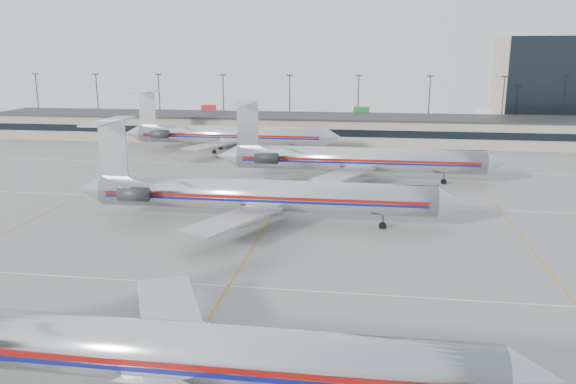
# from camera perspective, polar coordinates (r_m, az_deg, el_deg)

# --- Properties ---
(ground) EXTENTS (260.00, 260.00, 0.00)m
(ground) POSITION_cam_1_polar(r_m,az_deg,el_deg) (43.38, -9.42, -14.61)
(ground) COLOR gray
(ground) RESTS_ON ground
(apron_markings) EXTENTS (160.00, 0.15, 0.02)m
(apron_markings) POSITION_cam_1_polar(r_m,az_deg,el_deg) (52.01, -6.07, -9.48)
(apron_markings) COLOR silver
(apron_markings) RESTS_ON ground
(terminal) EXTENTS (162.00, 17.00, 6.25)m
(terminal) POSITION_cam_1_polar(r_m,az_deg,el_deg) (135.84, 3.10, 6.49)
(terminal) COLOR gray
(terminal) RESTS_ON ground
(light_mast_row) EXTENTS (163.60, 0.40, 15.28)m
(light_mast_row) POSITION_cam_1_polar(r_m,az_deg,el_deg) (149.18, 3.64, 9.23)
(light_mast_row) COLOR #38383D
(light_mast_row) RESTS_ON ground
(distant_building) EXTENTS (30.00, 20.00, 25.00)m
(distant_building) POSITION_cam_1_polar(r_m,az_deg,el_deg) (171.75, 25.55, 9.85)
(distant_building) COLOR tan
(distant_building) RESTS_ON ground
(jet_foreground) EXTENTS (45.81, 26.98, 11.99)m
(jet_foreground) POSITION_cam_1_polar(r_m,az_deg,el_deg) (35.71, -14.34, -15.15)
(jet_foreground) COLOR silver
(jet_foreground) RESTS_ON ground
(jet_second_row) EXTENTS (48.64, 28.64, 12.73)m
(jet_second_row) POSITION_cam_1_polar(r_m,az_deg,el_deg) (69.20, -3.30, -0.26)
(jet_second_row) COLOR silver
(jet_second_row) RESTS_ON ground
(jet_third_row) EXTENTS (47.51, 29.22, 12.99)m
(jet_third_row) POSITION_cam_1_polar(r_m,az_deg,el_deg) (92.98, 6.57, 3.38)
(jet_third_row) COLOR silver
(jet_third_row) RESTS_ON ground
(jet_back_row) EXTENTS (47.32, 29.11, 12.94)m
(jet_back_row) POSITION_cam_1_polar(r_m,az_deg,el_deg) (121.23, -6.26, 5.82)
(jet_back_row) COLOR silver
(jet_back_row) RESTS_ON ground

